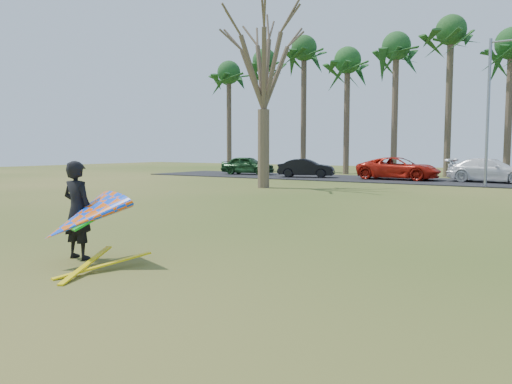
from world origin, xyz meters
The scene contains 16 objects.
ground centered at (0.00, 0.00, 0.00)m, with size 100.00×100.00×0.00m, color #21480F.
parking_strip centered at (0.00, 25.00, 0.03)m, with size 46.00×7.00×0.06m, color black.
palm_0 centered at (-22.00, 31.00, 9.17)m, with size 4.84×4.84×10.84m.
palm_1 centered at (-18.00, 31.00, 9.85)m, with size 4.84×4.84×11.54m.
palm_2 centered at (-14.00, 31.00, 10.52)m, with size 4.84×4.84×12.24m.
palm_3 centered at (-10.00, 31.00, 9.17)m, with size 4.84×4.84×10.84m.
palm_4 centered at (-6.00, 31.00, 9.85)m, with size 4.84×4.84×11.54m.
palm_5 centered at (-2.00, 31.00, 10.52)m, with size 4.84×4.84×12.24m.
palm_6 centered at (2.00, 31.00, 9.17)m, with size 4.84×4.84×10.84m.
bare_tree_left centered at (-8.00, 15.00, 6.92)m, with size 6.60×6.60×9.70m.
streetlight centered at (2.16, 22.00, 4.46)m, with size 2.28×0.18×8.00m.
car_0 centered at (-15.92, 25.18, 0.78)m, with size 1.71×4.24×1.45m, color #19401C.
car_1 centered at (-10.16, 24.18, 0.72)m, with size 1.39×3.99×1.31m, color black.
car_2 centered at (-3.77, 25.11, 0.80)m, with size 2.46×5.35×1.49m, color red.
car_3 centered at (1.78, 25.44, 0.79)m, with size 2.04×5.02×1.46m, color white.
kite_flyer centered at (-1.27, -1.93, 0.86)m, with size 2.13×2.39×2.05m.
Camera 1 is at (6.38, -7.78, 2.12)m, focal length 35.00 mm.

